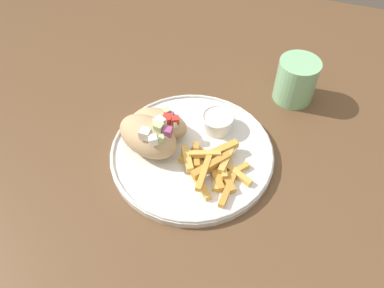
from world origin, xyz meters
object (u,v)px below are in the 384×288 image
fries_pile (214,166)px  sauce_ramekin (218,121)px  pita_sandwich_far (161,123)px  plate (192,152)px  pita_sandwich_near (148,136)px  water_glass (296,82)px

fries_pile → sauce_ramekin: 0.11m
pita_sandwich_far → fries_pile: size_ratio=0.82×
pita_sandwich_far → sauce_ramekin: pita_sandwich_far is taller
pita_sandwich_far → plate: bearing=-14.5°
plate → pita_sandwich_near: pita_sandwich_near is taller
plate → fries_pile: bearing=-29.2°
sauce_ramekin → plate: bearing=-110.7°
plate → pita_sandwich_far: pita_sandwich_far is taller
pita_sandwich_far → sauce_ramekin: size_ratio=1.82×
sauce_ramekin → water_glass: bearing=50.8°
plate → fries_pile: (0.05, -0.03, 0.02)m
plate → pita_sandwich_near: 0.09m
pita_sandwich_near → pita_sandwich_far: pita_sandwich_near is taller
sauce_ramekin → water_glass: 0.20m
fries_pile → plate: bearing=150.8°
sauce_ramekin → fries_pile: bearing=-76.5°
sauce_ramekin → pita_sandwich_near: bearing=-139.5°
pita_sandwich_near → pita_sandwich_far: bearing=101.4°
fries_pile → water_glass: 0.28m
pita_sandwich_near → fries_pile: size_ratio=1.00×
water_glass → plate: bearing=-124.0°
pita_sandwich_near → sauce_ramekin: size_ratio=2.22×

